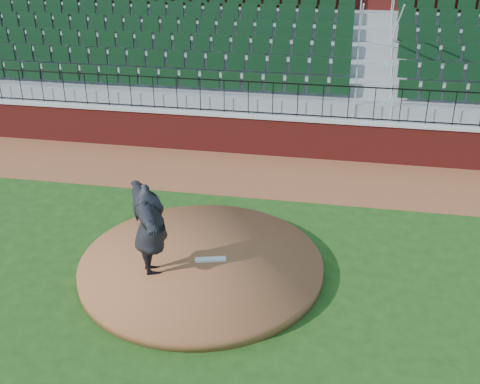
# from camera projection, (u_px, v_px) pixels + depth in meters

# --- Properties ---
(ground) EXTENTS (90.00, 90.00, 0.00)m
(ground) POSITION_uv_depth(u_px,v_px,m) (227.00, 278.00, 12.17)
(ground) COLOR #1B4012
(ground) RESTS_ON ground
(warning_track) EXTENTS (34.00, 3.20, 0.01)m
(warning_track) POSITION_uv_depth(u_px,v_px,m) (264.00, 174.00, 16.94)
(warning_track) COLOR brown
(warning_track) RESTS_ON ground
(field_wall) EXTENTS (34.00, 0.35, 1.20)m
(field_wall) POSITION_uv_depth(u_px,v_px,m) (272.00, 136.00, 18.09)
(field_wall) COLOR maroon
(field_wall) RESTS_ON ground
(wall_cap) EXTENTS (34.00, 0.45, 0.10)m
(wall_cap) POSITION_uv_depth(u_px,v_px,m) (272.00, 116.00, 17.81)
(wall_cap) COLOR #B7B7B7
(wall_cap) RESTS_ON field_wall
(wall_railing) EXTENTS (34.00, 0.05, 1.00)m
(wall_railing) POSITION_uv_depth(u_px,v_px,m) (273.00, 99.00, 17.57)
(wall_railing) COLOR black
(wall_railing) RESTS_ON wall_cap
(seating_stands) EXTENTS (34.00, 5.10, 4.60)m
(seating_stands) POSITION_uv_depth(u_px,v_px,m) (284.00, 62.00, 19.76)
(seating_stands) COLOR gray
(seating_stands) RESTS_ON ground
(concourse_wall) EXTENTS (34.00, 0.50, 5.50)m
(concourse_wall) POSITION_uv_depth(u_px,v_px,m) (292.00, 33.00, 22.03)
(concourse_wall) COLOR maroon
(concourse_wall) RESTS_ON ground
(pitchers_mound) EXTENTS (5.17, 5.17, 0.25)m
(pitchers_mound) POSITION_uv_depth(u_px,v_px,m) (201.00, 265.00, 12.39)
(pitchers_mound) COLOR brown
(pitchers_mound) RESTS_ON ground
(pitching_rubber) EXTENTS (0.68, 0.33, 0.04)m
(pitching_rubber) POSITION_uv_depth(u_px,v_px,m) (210.00, 259.00, 12.33)
(pitching_rubber) COLOR silver
(pitching_rubber) RESTS_ON pitchers_mound
(pitcher) EXTENTS (1.73, 2.47, 1.99)m
(pitcher) POSITION_uv_depth(u_px,v_px,m) (150.00, 229.00, 11.53)
(pitcher) COLOR black
(pitcher) RESTS_ON pitchers_mound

